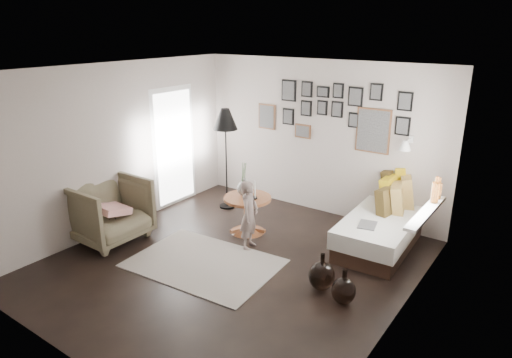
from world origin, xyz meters
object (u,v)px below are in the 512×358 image
Objects in this scene: demijohn_small at (343,291)px; child at (249,215)px; armchair at (108,210)px; daybed at (387,220)px; vase at (244,186)px; floor_lamp at (225,123)px; demijohn_large at (322,276)px; pedestal_table at (248,216)px; magazine_basket at (114,226)px.

demijohn_small is 0.43× the size of child.
armchair reaches higher than demijohn_small.
daybed reaches higher than armchair.
demijohn_small is at bearing -86.97° from daybed.
daybed is 2.14× the size of child.
vase is at bearing -45.09° from armchair.
vase is 2.08m from armchair.
demijohn_small is at bearing -27.35° from floor_lamp.
child is at bearing -46.26° from vase.
demijohn_large is (3.29, 0.62, -0.29)m from armchair.
armchair is at bearing -137.19° from pedestal_table.
vase is 1.41× the size of magazine_basket.
daybed is at bearing -62.65° from child.
pedestal_table is 0.48m from vase.
floor_lamp reaches higher than vase.
demijohn_large reaches higher than magazine_basket.
daybed reaches higher than demijohn_large.
vase is (-0.08, 0.02, 0.48)m from pedestal_table.
floor_lamp is at bearing -17.05° from armchair.
vase is 2.23m from daybed.
magazine_basket is 0.77× the size of demijohn_large.
child is (-1.55, -1.38, 0.18)m from daybed.
demijohn_small is 1.85m from child.
demijohn_small is (2.09, -0.94, -0.10)m from pedestal_table.
pedestal_table is 2.07m from magazine_basket.
floor_lamp is 3.63× the size of demijohn_large.
daybed is 5.85× the size of magazine_basket.
vase reaches higher than daybed.
magazine_basket is 0.84× the size of demijohn_small.
demijohn_large is at bearing -25.21° from pedestal_table.
armchair is at bearing 103.67° from child.
vase is 2.44m from demijohn_small.
demijohn_large is (1.74, -0.82, -0.08)m from pedestal_table.
armchair is at bearing -107.23° from floor_lamp.
magazine_basket is (-3.46, -2.31, -0.15)m from daybed.
vase is at bearing 155.25° from demijohn_large.
daybed is 3.07m from floor_lamp.
magazine_basket is at bearing -173.45° from demijohn_small.
vase is 0.30× the size of floor_lamp.
armchair is 2.39m from floor_lamp.
child is at bearing 164.27° from demijohn_large.
daybed reaches higher than demijohn_small.
magazine_basket is at bearing -148.97° from daybed.
floor_lamp is at bearing 144.50° from vase.
floor_lamp reaches higher than magazine_basket.
demijohn_large is 0.48× the size of child.
pedestal_table is 1.67× the size of demijohn_small.
demijohn_large is at bearing -24.75° from vase.
demijohn_large is at bearing -79.19° from armchair.
pedestal_table is at bearing 40.99° from magazine_basket.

